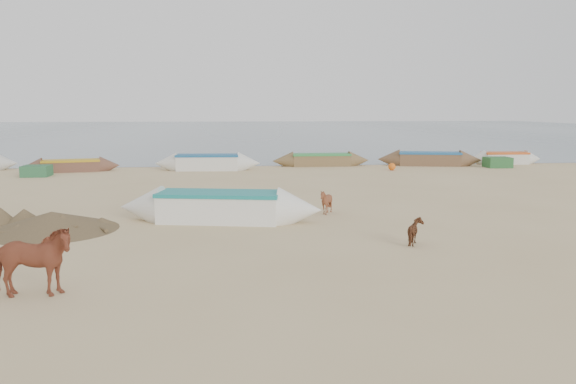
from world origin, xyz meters
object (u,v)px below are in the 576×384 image
object	(u,v)px
calf_front	(326,202)
near_canoe	(219,207)
cow_adult	(30,262)
calf_right	(417,232)

from	to	relation	value
calf_front	near_canoe	world-z (taller)	near_canoe
cow_adult	near_canoe	distance (m)	7.99
cow_adult	calf_front	size ratio (longest dim) A/B	1.91
cow_adult	calf_right	xyz separation A→B (m)	(8.93, 3.44, -0.35)
calf_right	near_canoe	xyz separation A→B (m)	(-5.42, 3.73, 0.13)
calf_right	near_canoe	world-z (taller)	near_canoe
cow_adult	calf_front	distance (m)	10.84
near_canoe	cow_adult	bearing A→B (deg)	-105.31
calf_front	near_canoe	xyz separation A→B (m)	(-3.69, -0.92, 0.05)
calf_front	calf_right	xyz separation A→B (m)	(1.72, -4.65, -0.08)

